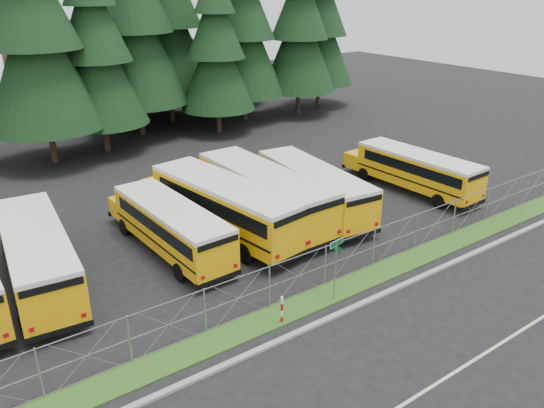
{
  "coord_description": "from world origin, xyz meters",
  "views": [
    {
      "loc": [
        -14.74,
        -16.3,
        12.6
      ],
      "look_at": [
        -0.32,
        4.0,
        2.07
      ],
      "focal_mm": 35.0,
      "sensor_mm": 36.0,
      "label": 1
    }
  ],
  "objects": [
    {
      "name": "conifer_4",
      "position": [
        -1.9,
        24.47,
        7.76
      ],
      "size": [
        7.02,
        7.02,
        15.52
      ],
      "primitive_type": null,
      "color": "black",
      "rests_on": "ground"
    },
    {
      "name": "bus_4",
      "position": [
        -2.03,
        6.25,
        1.51
      ],
      "size": [
        4.31,
        11.82,
        3.03
      ],
      "primitive_type": null,
      "rotation": [
        0.0,
        0.0,
        0.14
      ],
      "color": "#F3A007",
      "rests_on": "ground"
    },
    {
      "name": "conifer_6",
      "position": [
        8.3,
        24.35,
        7.17
      ],
      "size": [
        6.48,
        6.48,
        14.34
      ],
      "primitive_type": null,
      "color": "black",
      "rests_on": "ground"
    },
    {
      "name": "chainlink_fence",
      "position": [
        0.0,
        -1.0,
        1.0
      ],
      "size": [
        44.0,
        0.1,
        2.0
      ],
      "primitive_type": null,
      "color": "gray",
      "rests_on": "ground"
    },
    {
      "name": "conifer_12",
      "position": [
        6.73,
        30.65,
        9.61
      ],
      "size": [
        8.69,
        8.69,
        19.22
      ],
      "primitive_type": null,
      "color": "black",
      "rests_on": "ground"
    },
    {
      "name": "bus_1",
      "position": [
        -11.27,
        6.47,
        1.4
      ],
      "size": [
        3.53,
        10.87,
        2.8
      ],
      "primitive_type": null,
      "rotation": [
        0.0,
        0.0,
        -0.1
      ],
      "color": "#F3A007",
      "rests_on": "ground"
    },
    {
      "name": "road_lane_line",
      "position": [
        0.0,
        -8.0,
        0.01
      ],
      "size": [
        50.0,
        0.12,
        0.01
      ],
      "primitive_type": "cube",
      "color": "beige",
      "rests_on": "ground"
    },
    {
      "name": "curb",
      "position": [
        0.0,
        -3.1,
        0.06
      ],
      "size": [
        50.0,
        0.25,
        0.12
      ],
      "primitive_type": "cube",
      "color": "gray",
      "rests_on": "ground"
    },
    {
      "name": "conifer_11",
      "position": [
        -3.78,
        34.88,
        7.95
      ],
      "size": [
        7.19,
        7.19,
        15.89
      ],
      "primitive_type": null,
      "color": "black",
      "rests_on": "ground"
    },
    {
      "name": "bus_east",
      "position": [
        11.21,
        4.61,
        1.29
      ],
      "size": [
        2.74,
        9.93,
        2.58
      ],
      "primitive_type": null,
      "rotation": [
        0.0,
        0.0,
        0.04
      ],
      "color": "#F3A007",
      "rests_on": "ground"
    },
    {
      "name": "ground",
      "position": [
        0.0,
        0.0,
        0.0
      ],
      "size": [
        120.0,
        120.0,
        0.0
      ],
      "primitive_type": "plane",
      "color": "black",
      "rests_on": "ground"
    },
    {
      "name": "bus_6",
      "position": [
        3.69,
        5.8,
        1.39
      ],
      "size": [
        3.6,
        10.82,
        2.78
      ],
      "primitive_type": null,
      "rotation": [
        0.0,
        0.0,
        -0.1
      ],
      "color": "#F3A007",
      "rests_on": "ground"
    },
    {
      "name": "conifer_9",
      "position": [
        22.79,
        27.9,
        8.08
      ],
      "size": [
        7.31,
        7.31,
        16.16
      ],
      "primitive_type": null,
      "color": "black",
      "rests_on": "ground"
    },
    {
      "name": "bus_5",
      "position": [
        0.67,
        6.49,
        1.53
      ],
      "size": [
        2.97,
        11.69,
        3.05
      ],
      "primitive_type": null,
      "rotation": [
        0.0,
        0.0,
        0.02
      ],
      "color": "#F3A007",
      "rests_on": "ground"
    },
    {
      "name": "conifer_13",
      "position": [
        15.57,
        34.35,
        9.11
      ],
      "size": [
        8.24,
        8.24,
        18.23
      ],
      "primitive_type": null,
      "color": "black",
      "rests_on": "ground"
    },
    {
      "name": "conifer_7",
      "position": [
        12.72,
        26.9,
        8.4
      ],
      "size": [
        7.6,
        7.6,
        16.8
      ],
      "primitive_type": null,
      "color": "black",
      "rests_on": "ground"
    },
    {
      "name": "conifer_3",
      "position": [
        -6.07,
        24.01,
        9.11
      ],
      "size": [
        8.24,
        8.24,
        18.21
      ],
      "primitive_type": null,
      "color": "black",
      "rests_on": "ground"
    },
    {
      "name": "conifer_8",
      "position": [
        18.44,
        25.84,
        8.15
      ],
      "size": [
        7.37,
        7.37,
        16.29
      ],
      "primitive_type": null,
      "color": "black",
      "rests_on": "ground"
    },
    {
      "name": "grass_verge",
      "position": [
        0.0,
        -1.7,
        0.03
      ],
      "size": [
        50.0,
        1.4,
        0.06
      ],
      "primitive_type": "cube",
      "color": "#214915",
      "rests_on": "ground"
    },
    {
      "name": "brick_building",
      "position": [
        6.0,
        40.0,
        3.0
      ],
      "size": [
        22.0,
        10.0,
        6.0
      ],
      "primitive_type": "cube",
      "color": "brown",
      "rests_on": "ground"
    },
    {
      "name": "bus_3",
      "position": [
        -5.17,
        5.98,
        1.29
      ],
      "size": [
        2.79,
        9.97,
        2.59
      ],
      "primitive_type": null,
      "rotation": [
        0.0,
        0.0,
        0.05
      ],
      "color": "#F3A007",
      "rests_on": "ground"
    },
    {
      "name": "street_sign",
      "position": [
        -1.38,
        -2.06,
        2.03
      ],
      "size": [
        0.83,
        0.55,
        2.81
      ],
      "color": "gray",
      "rests_on": "ground"
    },
    {
      "name": "striped_bollard",
      "position": [
        -4.22,
        -2.16,
        0.6
      ],
      "size": [
        0.11,
        0.11,
        1.2
      ],
      "primitive_type": "cylinder",
      "color": "#B20C0C",
      "rests_on": "ground"
    },
    {
      "name": "conifer_5",
      "position": [
        2.4,
        27.68,
        9.58
      ],
      "size": [
        8.66,
        8.66,
        19.16
      ],
      "primitive_type": null,
      "color": "black",
      "rests_on": "ground"
    }
  ]
}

